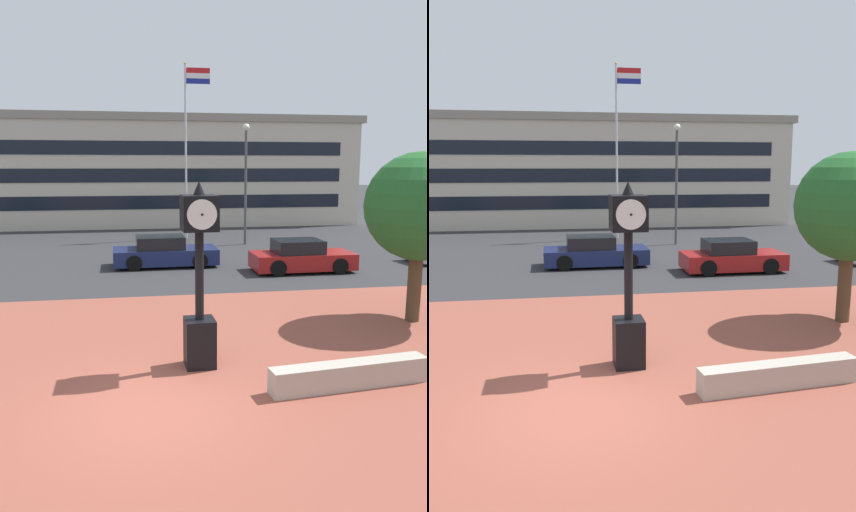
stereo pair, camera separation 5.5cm
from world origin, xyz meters
The scene contains 10 objects.
ground_plane centered at (0.00, 0.00, 0.00)m, with size 200.00×200.00×0.00m, color #2D2D30.
plaza_brick_paving centered at (0.00, 1.96, 0.00)m, with size 44.00×11.92×0.01m, color brown.
planter_wall centered at (3.81, 0.32, 0.25)m, with size 3.20×0.40×0.50m, color #ADA393.
street_clock centered at (1.14, 1.85, 1.89)m, with size 0.73×0.83×3.88m.
plaza_tree centered at (7.47, 4.20, 3.04)m, with size 3.09×2.87×4.56m.
car_street_near centered at (6.51, 11.05, 0.57)m, with size 4.05×1.90×1.28m.
car_street_far centered at (1.17, 13.05, 0.57)m, with size 4.36×2.03×1.28m.
flagpole_primary centered at (3.17, 21.35, 5.63)m, with size 1.46×0.14×9.84m.
civic_building centered at (0.71, 32.48, 3.81)m, with size 31.02×12.79×7.61m.
street_lamp_post centered at (5.90, 18.46, 3.90)m, with size 0.36×0.36×6.33m.
Camera 1 is at (-0.25, -8.39, 4.17)m, focal length 36.10 mm.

